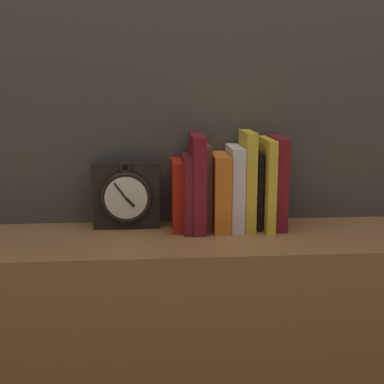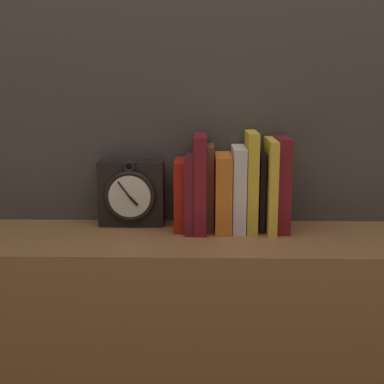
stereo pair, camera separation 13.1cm
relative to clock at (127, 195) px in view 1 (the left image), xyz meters
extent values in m
cube|color=#47423D|center=(0.17, 0.07, 0.47)|extent=(6.00, 0.05, 2.60)
cube|color=#936038|center=(0.17, -0.11, -0.46)|extent=(1.21, 0.32, 0.75)
cube|color=black|center=(0.00, 0.01, 0.00)|extent=(0.17, 0.07, 0.17)
torus|color=black|center=(0.00, -0.04, 0.00)|extent=(0.13, 0.01, 0.13)
cylinder|color=white|center=(0.00, -0.04, 0.00)|extent=(0.11, 0.01, 0.11)
cube|color=black|center=(0.01, -0.04, -0.01)|extent=(0.03, 0.00, 0.03)
cube|color=black|center=(-0.01, -0.04, 0.02)|extent=(0.03, 0.00, 0.04)
torus|color=black|center=(0.00, -0.04, 0.08)|extent=(0.03, 0.01, 0.03)
cube|color=#AD1D0F|center=(0.13, -0.03, 0.00)|extent=(0.03, 0.13, 0.18)
cube|color=maroon|center=(0.16, -0.04, 0.01)|extent=(0.02, 0.15, 0.19)
cube|color=maroon|center=(0.19, -0.04, 0.04)|extent=(0.03, 0.16, 0.25)
cube|color=brown|center=(0.21, -0.02, 0.02)|extent=(0.02, 0.12, 0.22)
cube|color=orange|center=(0.24, -0.04, 0.01)|extent=(0.04, 0.15, 0.20)
cube|color=white|center=(0.28, -0.03, 0.02)|extent=(0.03, 0.14, 0.22)
cube|color=yellow|center=(0.32, -0.03, 0.04)|extent=(0.03, 0.14, 0.26)
cube|color=black|center=(0.34, -0.02, 0.01)|extent=(0.01, 0.12, 0.20)
cube|color=yellow|center=(0.37, -0.04, 0.03)|extent=(0.02, 0.16, 0.24)
cube|color=maroon|center=(0.40, -0.03, 0.03)|extent=(0.03, 0.14, 0.24)
camera|label=1|loc=(0.06, -1.40, 0.29)|focal=50.00mm
camera|label=2|loc=(0.19, -1.40, 0.29)|focal=50.00mm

